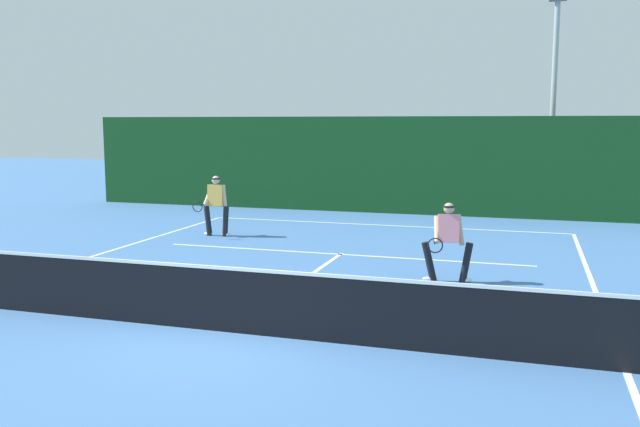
{
  "coord_description": "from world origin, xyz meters",
  "views": [
    {
      "loc": [
        4.22,
        -8.83,
        3.12
      ],
      "look_at": [
        -0.43,
        5.99,
        1.0
      ],
      "focal_mm": 37.51,
      "sensor_mm": 36.0,
      "label": 1
    }
  ],
  "objects_px": {
    "tennis_ball": "(208,303)",
    "light_pole": "(554,79)",
    "player_near": "(448,239)",
    "player_far": "(216,203)"
  },
  "relations": [
    {
      "from": "player_near",
      "to": "light_pole",
      "type": "distance_m",
      "value": 11.46
    },
    {
      "from": "player_far",
      "to": "light_pole",
      "type": "xyz_separation_m",
      "value": [
        8.88,
        7.09,
        3.63
      ]
    },
    {
      "from": "player_near",
      "to": "player_far",
      "type": "relative_size",
      "value": 0.94
    },
    {
      "from": "player_near",
      "to": "light_pole",
      "type": "relative_size",
      "value": 0.21
    },
    {
      "from": "player_near",
      "to": "player_far",
      "type": "bearing_deg",
      "value": -37.95
    },
    {
      "from": "tennis_ball",
      "to": "light_pole",
      "type": "bearing_deg",
      "value": 66.66
    },
    {
      "from": "player_far",
      "to": "player_near",
      "type": "bearing_deg",
      "value": 149.8
    },
    {
      "from": "player_near",
      "to": "player_far",
      "type": "xyz_separation_m",
      "value": [
        -6.74,
        3.54,
        0.06
      ]
    },
    {
      "from": "player_far",
      "to": "light_pole",
      "type": "relative_size",
      "value": 0.23
    },
    {
      "from": "player_far",
      "to": "tennis_ball",
      "type": "bearing_deg",
      "value": 112.53
    }
  ]
}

